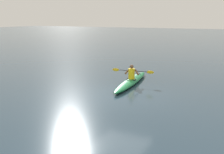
% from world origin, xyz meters
% --- Properties ---
extents(ground_plane, '(160.00, 160.00, 0.00)m').
position_xyz_m(ground_plane, '(0.00, 0.00, 0.00)').
color(ground_plane, '#283D4C').
extents(kayak, '(1.23, 5.15, 0.28)m').
position_xyz_m(kayak, '(0.45, -2.19, 0.14)').
color(kayak, '#19723F').
rests_on(kayak, ground).
extents(kayaker, '(2.33, 0.53, 0.77)m').
position_xyz_m(kayaker, '(0.45, -2.21, 0.62)').
color(kayaker, yellow).
rests_on(kayaker, kayak).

